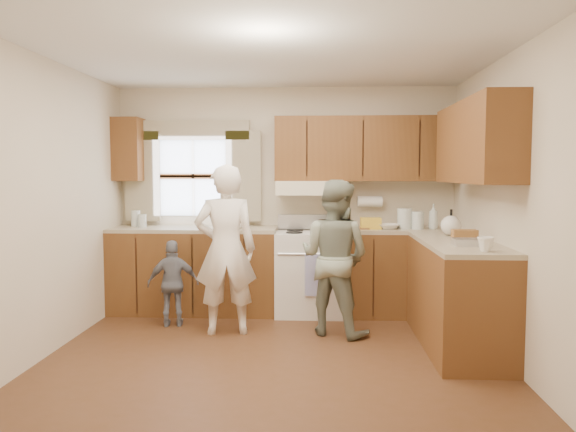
# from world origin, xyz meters

# --- Properties ---
(room) EXTENTS (3.80, 3.80, 3.80)m
(room) POSITION_xyz_m (0.00, 0.00, 1.25)
(room) COLOR #4D2E18
(room) RESTS_ON ground
(kitchen_fixtures) EXTENTS (3.80, 2.25, 2.15)m
(kitchen_fixtures) POSITION_xyz_m (0.61, 1.08, 0.84)
(kitchen_fixtures) COLOR #45210E
(kitchen_fixtures) RESTS_ON ground
(stove) EXTENTS (0.76, 0.67, 1.07)m
(stove) POSITION_xyz_m (0.30, 1.44, 0.47)
(stove) COLOR silver
(stove) RESTS_ON ground
(woman_left) EXTENTS (0.65, 0.49, 1.62)m
(woman_left) POSITION_xyz_m (-0.51, 0.63, 0.81)
(woman_left) COLOR white
(woman_left) RESTS_ON ground
(woman_right) EXTENTS (0.90, 0.83, 1.47)m
(woman_right) POSITION_xyz_m (0.53, 0.67, 0.74)
(woman_right) COLOR #2D4533
(woman_right) RESTS_ON ground
(child) EXTENTS (0.54, 0.30, 0.87)m
(child) POSITION_xyz_m (-1.08, 0.85, 0.43)
(child) COLOR gray
(child) RESTS_ON ground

